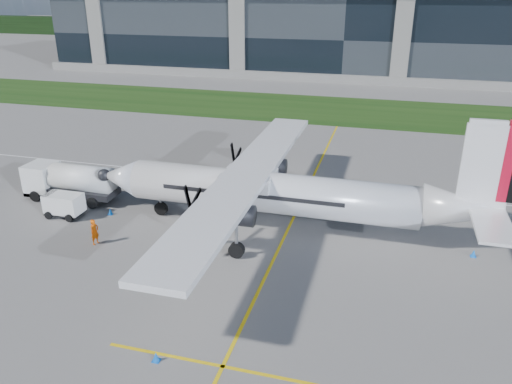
{
  "coord_description": "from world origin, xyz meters",
  "views": [
    {
      "loc": [
        9.51,
        -23.61,
        16.84
      ],
      "look_at": [
        0.59,
        8.71,
        2.83
      ],
      "focal_mm": 35.0,
      "sensor_mm": 36.0,
      "label": 1
    }
  ],
  "objects_px": {
    "safety_cone_portwing": "(156,357)",
    "safety_cone_stbdwing": "(282,159)",
    "baggage_tug": "(64,205)",
    "safety_cone_tail": "(474,253)",
    "turboprop_aircraft": "(286,171)",
    "safety_cone_fwd": "(91,199)",
    "fuel_tanker_truck": "(65,181)",
    "safety_cone_nose_port": "(110,212)",
    "ground_crew_person": "(94,230)"
  },
  "relations": [
    {
      "from": "fuel_tanker_truck",
      "to": "safety_cone_portwing",
      "type": "distance_m",
      "value": 22.79
    },
    {
      "from": "safety_cone_portwing",
      "to": "safety_cone_stbdwing",
      "type": "distance_m",
      "value": 30.29
    },
    {
      "from": "safety_cone_fwd",
      "to": "safety_cone_stbdwing",
      "type": "height_order",
      "value": "same"
    },
    {
      "from": "baggage_tug",
      "to": "safety_cone_nose_port",
      "type": "xyz_separation_m",
      "value": [
        3.26,
        1.17,
        -0.66
      ]
    },
    {
      "from": "safety_cone_fwd",
      "to": "baggage_tug",
      "type": "bearing_deg",
      "value": -98.13
    },
    {
      "from": "fuel_tanker_truck",
      "to": "turboprop_aircraft",
      "type": "bearing_deg",
      "value": -2.48
    },
    {
      "from": "fuel_tanker_truck",
      "to": "safety_cone_fwd",
      "type": "distance_m",
      "value": 2.72
    },
    {
      "from": "safety_cone_fwd",
      "to": "safety_cone_nose_port",
      "type": "bearing_deg",
      "value": -32.24
    },
    {
      "from": "baggage_tug",
      "to": "ground_crew_person",
      "type": "distance_m",
      "value": 5.88
    },
    {
      "from": "safety_cone_fwd",
      "to": "safety_cone_portwing",
      "type": "relative_size",
      "value": 1.0
    },
    {
      "from": "turboprop_aircraft",
      "to": "safety_cone_portwing",
      "type": "xyz_separation_m",
      "value": [
        -2.97,
        -15.27,
        -4.39
      ]
    },
    {
      "from": "safety_cone_nose_port",
      "to": "baggage_tug",
      "type": "bearing_deg",
      "value": -160.18
    },
    {
      "from": "baggage_tug",
      "to": "safety_cone_fwd",
      "type": "xyz_separation_m",
      "value": [
        0.42,
        2.96,
        -0.66
      ]
    },
    {
      "from": "safety_cone_fwd",
      "to": "safety_cone_nose_port",
      "type": "relative_size",
      "value": 1.0
    },
    {
      "from": "turboprop_aircraft",
      "to": "fuel_tanker_truck",
      "type": "bearing_deg",
      "value": 177.52
    },
    {
      "from": "baggage_tug",
      "to": "safety_cone_portwing",
      "type": "relative_size",
      "value": 6.07
    },
    {
      "from": "safety_cone_portwing",
      "to": "baggage_tug",
      "type": "bearing_deg",
      "value": 137.24
    },
    {
      "from": "ground_crew_person",
      "to": "safety_cone_tail",
      "type": "relative_size",
      "value": 4.24
    },
    {
      "from": "safety_cone_nose_port",
      "to": "safety_cone_stbdwing",
      "type": "bearing_deg",
      "value": 57.35
    },
    {
      "from": "turboprop_aircraft",
      "to": "safety_cone_nose_port",
      "type": "distance_m",
      "value": 14.55
    },
    {
      "from": "turboprop_aircraft",
      "to": "safety_cone_tail",
      "type": "distance_m",
      "value": 13.76
    },
    {
      "from": "baggage_tug",
      "to": "fuel_tanker_truck",
      "type": "bearing_deg",
      "value": 122.82
    },
    {
      "from": "ground_crew_person",
      "to": "safety_cone_tail",
      "type": "bearing_deg",
      "value": -63.4
    },
    {
      "from": "turboprop_aircraft",
      "to": "baggage_tug",
      "type": "bearing_deg",
      "value": -172.63
    },
    {
      "from": "ground_crew_person",
      "to": "safety_cone_nose_port",
      "type": "height_order",
      "value": "ground_crew_person"
    },
    {
      "from": "ground_crew_person",
      "to": "safety_cone_fwd",
      "type": "distance_m",
      "value": 7.76
    },
    {
      "from": "fuel_tanker_truck",
      "to": "safety_cone_stbdwing",
      "type": "distance_m",
      "value": 21.05
    },
    {
      "from": "safety_cone_fwd",
      "to": "safety_cone_portwing",
      "type": "height_order",
      "value": "same"
    },
    {
      "from": "turboprop_aircraft",
      "to": "baggage_tug",
      "type": "height_order",
      "value": "turboprop_aircraft"
    },
    {
      "from": "safety_cone_fwd",
      "to": "ground_crew_person",
      "type": "bearing_deg",
      "value": -55.36
    },
    {
      "from": "safety_cone_portwing",
      "to": "safety_cone_stbdwing",
      "type": "bearing_deg",
      "value": 91.1
    },
    {
      "from": "safety_cone_nose_port",
      "to": "safety_cone_portwing",
      "type": "distance_m",
      "value": 17.9
    },
    {
      "from": "fuel_tanker_truck",
      "to": "safety_cone_nose_port",
      "type": "distance_m",
      "value": 5.69
    },
    {
      "from": "turboprop_aircraft",
      "to": "safety_cone_fwd",
      "type": "bearing_deg",
      "value": 177.42
    },
    {
      "from": "baggage_tug",
      "to": "safety_cone_tail",
      "type": "bearing_deg",
      "value": 3.28
    },
    {
      "from": "turboprop_aircraft",
      "to": "fuel_tanker_truck",
      "type": "xyz_separation_m",
      "value": [
        -19.05,
        0.82,
        -3.08
      ]
    },
    {
      "from": "fuel_tanker_truck",
      "to": "safety_cone_portwing",
      "type": "bearing_deg",
      "value": -45.03
    },
    {
      "from": "turboprop_aircraft",
      "to": "safety_cone_stbdwing",
      "type": "relative_size",
      "value": 61.81
    },
    {
      "from": "safety_cone_tail",
      "to": "safety_cone_portwing",
      "type": "relative_size",
      "value": 1.0
    },
    {
      "from": "safety_cone_nose_port",
      "to": "safety_cone_portwing",
      "type": "relative_size",
      "value": 1.0
    },
    {
      "from": "baggage_tug",
      "to": "safety_cone_stbdwing",
      "type": "distance_m",
      "value": 21.92
    },
    {
      "from": "safety_cone_tail",
      "to": "safety_cone_stbdwing",
      "type": "relative_size",
      "value": 1.0
    },
    {
      "from": "safety_cone_tail",
      "to": "safety_cone_portwing",
      "type": "xyz_separation_m",
      "value": [
        -16.01,
        -14.78,
        0.0
      ]
    },
    {
      "from": "fuel_tanker_truck",
      "to": "baggage_tug",
      "type": "distance_m",
      "value": 3.67
    },
    {
      "from": "fuel_tanker_truck",
      "to": "safety_cone_fwd",
      "type": "bearing_deg",
      "value": -1.76
    },
    {
      "from": "fuel_tanker_truck",
      "to": "ground_crew_person",
      "type": "bearing_deg",
      "value": -43.49
    },
    {
      "from": "safety_cone_tail",
      "to": "safety_cone_nose_port",
      "type": "bearing_deg",
      "value": -178.83
    },
    {
      "from": "safety_cone_fwd",
      "to": "safety_cone_portwing",
      "type": "bearing_deg",
      "value": -49.47
    },
    {
      "from": "safety_cone_portwing",
      "to": "ground_crew_person",
      "type": "bearing_deg",
      "value": 133.9
    },
    {
      "from": "safety_cone_nose_port",
      "to": "turboprop_aircraft",
      "type": "bearing_deg",
      "value": 4.29
    }
  ]
}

